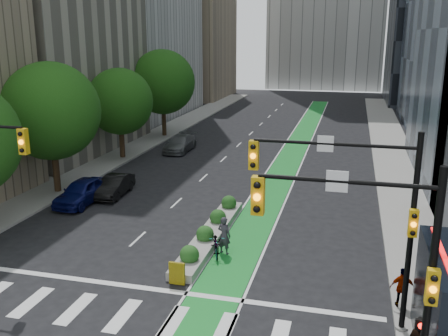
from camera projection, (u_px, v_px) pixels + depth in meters
The scene contains 18 objects.
ground at pixel (134, 303), 19.98m from camera, with size 160.00×160.00×0.00m, color black.
sidewalk_left at pixel (129, 150), 46.19m from camera, with size 3.60×90.00×0.15m, color gray.
sidewalk_right at pixel (397, 166), 40.50m from camera, with size 3.60×90.00×0.15m, color gray.
bike_lane_paint at pixel (295, 148), 47.32m from camera, with size 2.20×70.00×0.01m, color #17822B.
building_tan_far at pixel (185, 19), 83.18m from camera, with size 14.00×16.00×26.00m, color tan.
building_dark_end at pixel (441, 10), 75.14m from camera, with size 14.00×18.00×28.00m, color black.
tree_mid at pixel (51, 111), 32.42m from camera, with size 6.40×6.40×8.78m.
tree_midfar at pixel (120, 102), 41.93m from camera, with size 5.60×5.60×7.76m.
tree_far at pixel (163, 82), 51.09m from camera, with size 6.60×6.60×9.00m.
signal_right at pixel (367, 203), 17.08m from camera, with size 5.82×0.51×7.20m.
signal_far_right at pixel (382, 261), 12.81m from camera, with size 4.82×0.51×7.20m.
median_planter at pixel (211, 232), 26.18m from camera, with size 1.20×10.26×1.10m.
bicycle at pixel (216, 244), 24.24m from camera, with size 0.72×2.06×1.08m, color gray.
cyclist at pixel (224, 235), 24.22m from camera, with size 0.70×0.46×1.91m, color #302D36.
parked_car_left_near at pixel (82, 192), 31.52m from camera, with size 1.87×4.66×1.59m, color #0D1252.
parked_car_left_mid at pixel (114, 186), 33.12m from camera, with size 1.43×4.10×1.35m, color black.
parked_car_left_far at pixel (180, 143), 45.80m from camera, with size 2.03×4.98×1.45m, color #545759.
pedestrian_far at pixel (402, 288), 19.22m from camera, with size 0.94×0.39×1.60m, color gray.
Camera 1 is at (7.97, -16.43, 10.38)m, focal length 40.00 mm.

